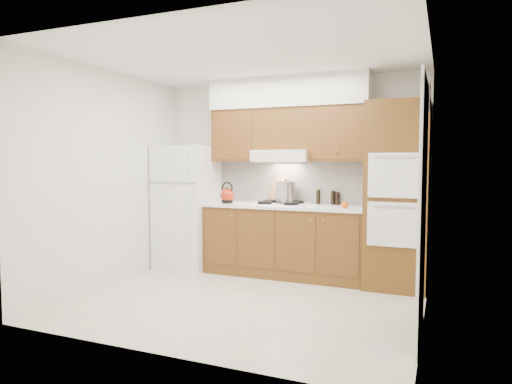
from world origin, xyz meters
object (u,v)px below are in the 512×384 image
at_px(fridge, 187,207).
at_px(stock_pot, 286,192).
at_px(kettle, 227,196).
at_px(oven_cabinet, 397,196).

distance_m(fridge, stock_pot, 1.45).
bearing_deg(kettle, oven_cabinet, -16.87).
relative_size(oven_cabinet, stock_pot, 8.33).
bearing_deg(oven_cabinet, fridge, -179.30).
height_order(oven_cabinet, stock_pot, oven_cabinet).
bearing_deg(fridge, stock_pot, 6.49).
bearing_deg(oven_cabinet, stock_pot, 174.96).
bearing_deg(stock_pot, fridge, -173.51).
height_order(oven_cabinet, kettle, oven_cabinet).
relative_size(oven_cabinet, kettle, 11.67).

